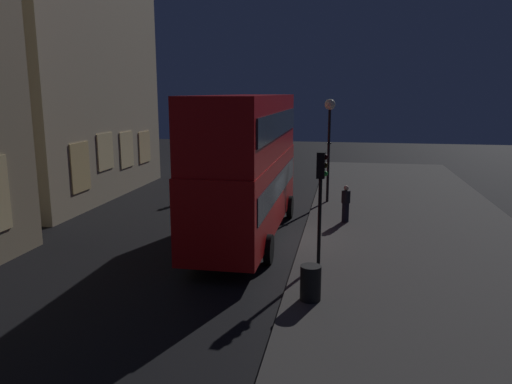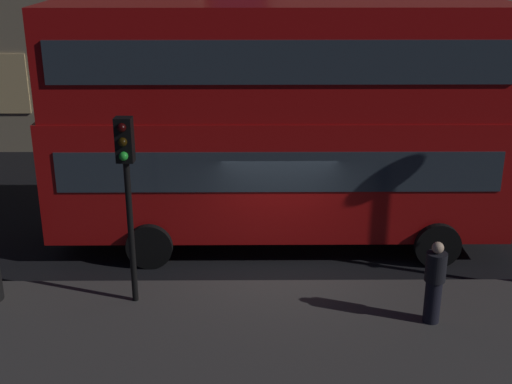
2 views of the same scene
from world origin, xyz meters
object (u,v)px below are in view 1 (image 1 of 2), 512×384
street_lamp (329,124)px  pedestrian (346,203)px  double_decker_bus (247,161)px  traffic_light_near_kerb (321,184)px  litter_bin (311,283)px  traffic_light_far_side (227,142)px

street_lamp → pedestrian: 5.28m
double_decker_bus → pedestrian: (2.80, -3.88, -2.19)m
traffic_light_near_kerb → litter_bin: (-2.96, 0.07, -2.22)m
double_decker_bus → pedestrian: double_decker_bus is taller
traffic_light_near_kerb → litter_bin: size_ratio=3.81×
double_decker_bus → traffic_light_near_kerb: size_ratio=2.81×
double_decker_bus → traffic_light_far_side: double_decker_bus is taller
traffic_light_far_side → litter_bin: 16.91m
pedestrian → litter_bin: pedestrian is taller
traffic_light_near_kerb → litter_bin: traffic_light_near_kerb is taller
double_decker_bus → pedestrian: 5.26m
traffic_light_near_kerb → traffic_light_far_side: size_ratio=0.95×
traffic_light_near_kerb → traffic_light_far_side: bearing=29.6°
traffic_light_near_kerb → street_lamp: 9.90m
double_decker_bus → litter_bin: (-5.91, -2.98, -2.53)m
double_decker_bus → traffic_light_far_side: 10.19m
traffic_light_far_side → pedestrian: size_ratio=2.42×
pedestrian → litter_bin: bearing=177.4°
pedestrian → street_lamp: bearing=16.5°
litter_bin → pedestrian: bearing=-5.9°
double_decker_bus → traffic_light_far_side: size_ratio=2.67×
traffic_light_near_kerb → pedestrian: traffic_light_near_kerb is taller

